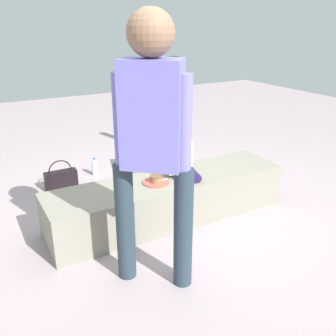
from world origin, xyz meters
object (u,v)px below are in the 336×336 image
gift_bag (159,166)px  water_bottle_near_gift (95,167)px  child_seated (180,153)px  handbag_black_leather (61,179)px  water_bottle_far_side (167,160)px  cake_plate (156,181)px  cake_box_white (131,160)px  adult_standing (152,133)px  party_cup_red (181,176)px

gift_bag → water_bottle_near_gift: gift_bag is taller
child_seated → handbag_black_leather: 1.43m
child_seated → water_bottle_far_side: bearing=66.3°
child_seated → water_bottle_near_gift: child_seated is taller
cake_plate → water_bottle_near_gift: cake_plate is taller
cake_box_white → gift_bag: bearing=-76.3°
water_bottle_near_gift → handbag_black_leather: bearing=-157.8°
water_bottle_far_side → handbag_black_leather: size_ratio=0.55×
child_seated → water_bottle_near_gift: (-0.35, 1.27, -0.50)m
cake_plate → handbag_black_leather: size_ratio=0.69×
child_seated → water_bottle_far_side: size_ratio=2.68×
adult_standing → child_seated: bearing=47.9°
gift_bag → cake_box_white: 0.50m
cake_box_white → child_seated: bearing=-95.0°
water_bottle_near_gift → cake_box_white: bearing=5.4°
water_bottle_near_gift → water_bottle_far_side: water_bottle_near_gift is taller
gift_bag → handbag_black_leather: 1.04m
child_seated → water_bottle_near_gift: size_ratio=2.37×
child_seated → handbag_black_leather: bearing=125.0°
cake_plate → gift_bag: bearing=60.8°
cake_plate → party_cup_red: (0.67, 0.69, -0.35)m
adult_standing → cake_plate: bearing=61.1°
party_cup_red → adult_standing: bearing=-127.5°
adult_standing → cake_plate: adult_standing is taller
cake_plate → cake_box_white: (0.36, 1.34, -0.33)m
cake_box_white → party_cup_red: bearing=-64.9°
adult_standing → cake_box_white: 2.32m
child_seated → handbag_black_leather: child_seated is taller
adult_standing → cake_plate: size_ratio=7.57×
gift_bag → water_bottle_far_side: gift_bag is taller
handbag_black_leather → water_bottle_far_side: bearing=0.2°
water_bottle_near_gift → handbag_black_leather: size_ratio=0.63×
party_cup_red → handbag_black_leather: size_ratio=0.33×
cake_box_white → handbag_black_leather: (-0.89, -0.22, 0.03)m
cake_plate → party_cup_red: bearing=45.9°
child_seated → cake_plate: 0.31m
adult_standing → party_cup_red: bearing=52.5°
gift_bag → cake_box_white: bearing=103.7°
gift_bag → water_bottle_near_gift: bearing=143.2°
adult_standing → cake_plate: 0.97m
cake_box_white → adult_standing: bearing=-109.9°
child_seated → water_bottle_near_gift: bearing=105.4°
water_bottle_far_side → cake_plate: bearing=-123.0°
party_cup_red → child_seated: bearing=-122.3°
water_bottle_near_gift → party_cup_red: 0.98m
handbag_black_leather → party_cup_red: bearing=-20.1°
water_bottle_far_side → cake_box_white: size_ratio=0.63×
cake_plate → cake_box_white: 1.42m
party_cup_red → handbag_black_leather: bearing=159.9°
child_seated → party_cup_red: 0.95m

